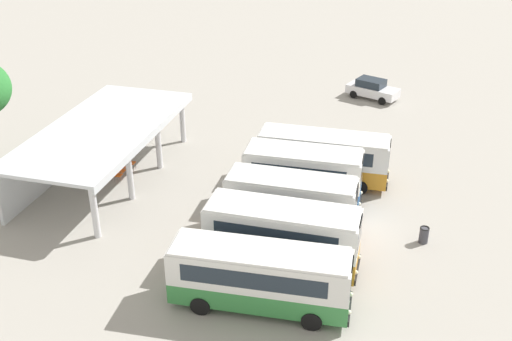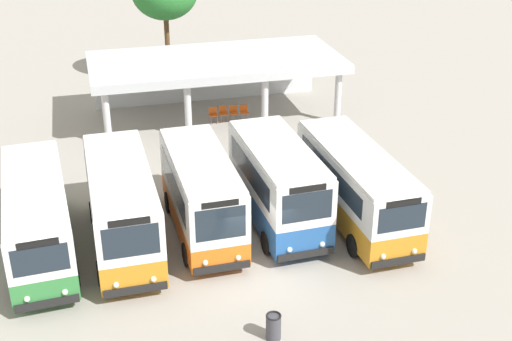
{
  "view_description": "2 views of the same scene",
  "coord_description": "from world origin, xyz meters",
  "px_view_note": "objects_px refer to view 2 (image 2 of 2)",
  "views": [
    {
      "loc": [
        -28.25,
        -2.29,
        17.98
      ],
      "look_at": [
        0.59,
        5.58,
        2.39
      ],
      "focal_mm": 42.83,
      "sensor_mm": 36.0,
      "label": 1
    },
    {
      "loc": [
        -5.41,
        -20.16,
        14.24
      ],
      "look_at": [
        1.24,
        4.98,
        1.58
      ],
      "focal_mm": 48.13,
      "sensor_mm": 36.0,
      "label": 2
    }
  ],
  "objects_px": {
    "city_bus_fourth_amber": "(278,182)",
    "waiting_chair_fourth_seat": "(244,111)",
    "city_bus_nearest_orange": "(37,216)",
    "waiting_chair_end_by_column": "(213,114)",
    "waiting_chair_middle_seat": "(234,111)",
    "city_bus_middle_cream": "(202,192)",
    "waiting_chair_second_from_end": "(223,112)",
    "litter_bin_apron": "(273,326)",
    "city_bus_fifth_blue": "(356,184)",
    "city_bus_second_in_row": "(122,205)"
  },
  "relations": [
    {
      "from": "city_bus_fourth_amber",
      "to": "city_bus_second_in_row",
      "type": "bearing_deg",
      "value": -177.88
    },
    {
      "from": "city_bus_middle_cream",
      "to": "city_bus_fifth_blue",
      "type": "height_order",
      "value": "city_bus_middle_cream"
    },
    {
      "from": "city_bus_nearest_orange",
      "to": "city_bus_fifth_blue",
      "type": "xyz_separation_m",
      "value": [
        12.32,
        -0.66,
        0.05
      ]
    },
    {
      "from": "city_bus_middle_cream",
      "to": "waiting_chair_middle_seat",
      "type": "distance_m",
      "value": 12.23
    },
    {
      "from": "city_bus_second_in_row",
      "to": "city_bus_middle_cream",
      "type": "bearing_deg",
      "value": 4.68
    },
    {
      "from": "litter_bin_apron",
      "to": "waiting_chair_middle_seat",
      "type": "bearing_deg",
      "value": 80.74
    },
    {
      "from": "city_bus_middle_cream",
      "to": "city_bus_fourth_amber",
      "type": "xyz_separation_m",
      "value": [
        3.08,
        -0.02,
        0.06
      ]
    },
    {
      "from": "city_bus_nearest_orange",
      "to": "waiting_chair_middle_seat",
      "type": "xyz_separation_m",
      "value": [
        10.1,
        11.49,
        -1.16
      ]
    },
    {
      "from": "city_bus_middle_cream",
      "to": "city_bus_fourth_amber",
      "type": "relative_size",
      "value": 1.02
    },
    {
      "from": "waiting_chair_end_by_column",
      "to": "waiting_chair_middle_seat",
      "type": "bearing_deg",
      "value": 0.82
    },
    {
      "from": "waiting_chair_middle_seat",
      "to": "city_bus_nearest_orange",
      "type": "bearing_deg",
      "value": -131.3
    },
    {
      "from": "litter_bin_apron",
      "to": "waiting_chair_second_from_end",
      "type": "bearing_deg",
      "value": 82.52
    },
    {
      "from": "city_bus_second_in_row",
      "to": "waiting_chair_middle_seat",
      "type": "height_order",
      "value": "city_bus_second_in_row"
    },
    {
      "from": "city_bus_middle_cream",
      "to": "waiting_chair_fourth_seat",
      "type": "xyz_separation_m",
      "value": [
        4.52,
        11.42,
        -1.3
      ]
    },
    {
      "from": "city_bus_fifth_blue",
      "to": "waiting_chair_end_by_column",
      "type": "height_order",
      "value": "city_bus_fifth_blue"
    },
    {
      "from": "city_bus_nearest_orange",
      "to": "waiting_chair_fourth_seat",
      "type": "bearing_deg",
      "value": 46.9
    },
    {
      "from": "city_bus_fourth_amber",
      "to": "waiting_chair_second_from_end",
      "type": "height_order",
      "value": "city_bus_fourth_amber"
    },
    {
      "from": "waiting_chair_fourth_seat",
      "to": "litter_bin_apron",
      "type": "bearing_deg",
      "value": -101.07
    },
    {
      "from": "city_bus_second_in_row",
      "to": "waiting_chair_middle_seat",
      "type": "relative_size",
      "value": 8.62
    },
    {
      "from": "city_bus_fifth_blue",
      "to": "waiting_chair_second_from_end",
      "type": "height_order",
      "value": "city_bus_fifth_blue"
    },
    {
      "from": "waiting_chair_middle_seat",
      "to": "waiting_chair_fourth_seat",
      "type": "relative_size",
      "value": 1.0
    },
    {
      "from": "waiting_chair_end_by_column",
      "to": "waiting_chair_middle_seat",
      "type": "xyz_separation_m",
      "value": [
        1.16,
        0.02,
        0.0
      ]
    },
    {
      "from": "city_bus_second_in_row",
      "to": "waiting_chair_end_by_column",
      "type": "relative_size",
      "value": 8.62
    },
    {
      "from": "city_bus_nearest_orange",
      "to": "city_bus_fourth_amber",
      "type": "relative_size",
      "value": 1.21
    },
    {
      "from": "city_bus_fifth_blue",
      "to": "waiting_chair_middle_seat",
      "type": "xyz_separation_m",
      "value": [
        -2.23,
        12.15,
        -1.21
      ]
    },
    {
      "from": "city_bus_fifth_blue",
      "to": "city_bus_middle_cream",
      "type": "bearing_deg",
      "value": 173.97
    },
    {
      "from": "city_bus_fourth_amber",
      "to": "waiting_chair_fourth_seat",
      "type": "distance_m",
      "value": 11.61
    },
    {
      "from": "city_bus_fifth_blue",
      "to": "waiting_chair_fourth_seat",
      "type": "xyz_separation_m",
      "value": [
        -1.65,
        12.07,
        -1.21
      ]
    },
    {
      "from": "waiting_chair_middle_seat",
      "to": "city_bus_second_in_row",
      "type": "bearing_deg",
      "value": -120.84
    },
    {
      "from": "city_bus_fourth_amber",
      "to": "city_bus_fifth_blue",
      "type": "relative_size",
      "value": 0.84
    },
    {
      "from": "waiting_chair_middle_seat",
      "to": "waiting_chair_fourth_seat",
      "type": "distance_m",
      "value": 0.59
    },
    {
      "from": "city_bus_fifth_blue",
      "to": "city_bus_second_in_row",
      "type": "bearing_deg",
      "value": 177.53
    },
    {
      "from": "city_bus_nearest_orange",
      "to": "waiting_chair_fourth_seat",
      "type": "xyz_separation_m",
      "value": [
        10.68,
        11.41,
        -1.16
      ]
    },
    {
      "from": "waiting_chair_end_by_column",
      "to": "city_bus_nearest_orange",
      "type": "bearing_deg",
      "value": -127.91
    },
    {
      "from": "city_bus_fourth_amber",
      "to": "litter_bin_apron",
      "type": "xyz_separation_m",
      "value": [
        -2.14,
        -6.84,
        -1.43
      ]
    },
    {
      "from": "city_bus_fourth_amber",
      "to": "waiting_chair_fourth_seat",
      "type": "height_order",
      "value": "city_bus_fourth_amber"
    },
    {
      "from": "waiting_chair_second_from_end",
      "to": "waiting_chair_fourth_seat",
      "type": "relative_size",
      "value": 1.0
    },
    {
      "from": "city_bus_fourth_amber",
      "to": "waiting_chair_second_from_end",
      "type": "bearing_deg",
      "value": 88.64
    },
    {
      "from": "city_bus_nearest_orange",
      "to": "waiting_chair_middle_seat",
      "type": "height_order",
      "value": "city_bus_nearest_orange"
    },
    {
      "from": "city_bus_fourth_amber",
      "to": "waiting_chair_fourth_seat",
      "type": "xyz_separation_m",
      "value": [
        1.43,
        11.44,
        -1.36
      ]
    },
    {
      "from": "city_bus_nearest_orange",
      "to": "waiting_chair_end_by_column",
      "type": "distance_m",
      "value": 14.59
    },
    {
      "from": "city_bus_fourth_amber",
      "to": "city_bus_nearest_orange",
      "type": "bearing_deg",
      "value": 179.79
    },
    {
      "from": "city_bus_fourth_amber",
      "to": "waiting_chair_second_from_end",
      "type": "xyz_separation_m",
      "value": [
        0.27,
        11.56,
        -1.36
      ]
    },
    {
      "from": "city_bus_nearest_orange",
      "to": "city_bus_middle_cream",
      "type": "height_order",
      "value": "city_bus_middle_cream"
    },
    {
      "from": "waiting_chair_second_from_end",
      "to": "litter_bin_apron",
      "type": "height_order",
      "value": "litter_bin_apron"
    },
    {
      "from": "city_bus_fifth_blue",
      "to": "waiting_chair_fourth_seat",
      "type": "bearing_deg",
      "value": 97.77
    },
    {
      "from": "waiting_chair_middle_seat",
      "to": "city_bus_fourth_amber",
      "type": "bearing_deg",
      "value": -94.24
    },
    {
      "from": "waiting_chair_second_from_end",
      "to": "litter_bin_apron",
      "type": "relative_size",
      "value": 0.96
    },
    {
      "from": "waiting_chair_second_from_end",
      "to": "waiting_chair_end_by_column",
      "type": "bearing_deg",
      "value": -174.71
    },
    {
      "from": "city_bus_middle_cream",
      "to": "city_bus_fifth_blue",
      "type": "bearing_deg",
      "value": -6.03
    }
  ]
}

